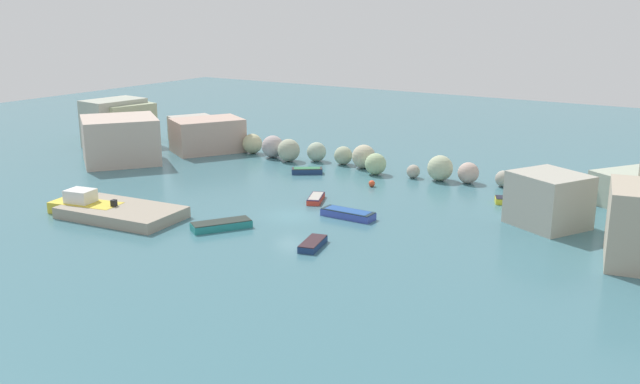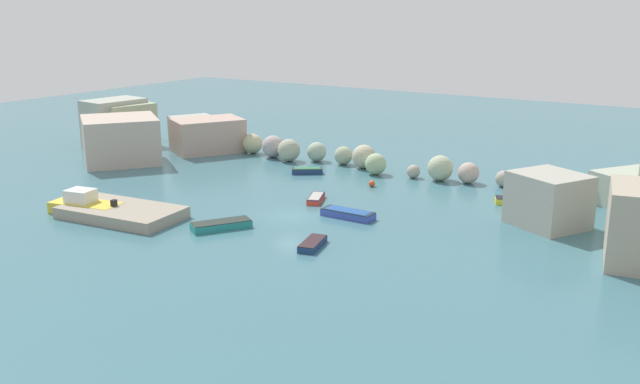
# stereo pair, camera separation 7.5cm
# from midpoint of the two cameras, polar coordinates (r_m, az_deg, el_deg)

# --- Properties ---
(cove_water) EXTENTS (160.00, 160.00, 0.00)m
(cove_water) POSITION_cam_midpoint_polar(r_m,az_deg,el_deg) (56.33, -2.43, -1.95)
(cove_water) COLOR #3E6F7B
(cove_water) RESTS_ON ground
(cliff_headland_left) EXTENTS (24.16, 21.78, 5.53)m
(cliff_headland_left) POSITION_cam_midpoint_polar(r_m,az_deg,el_deg) (84.89, -14.70, 4.88)
(cliff_headland_left) COLOR #A8B38D
(cliff_headland_left) RESTS_ON ground
(rock_breakwater) EXTENTS (39.68, 4.18, 2.58)m
(rock_breakwater) POSITION_cam_midpoint_polar(r_m,az_deg,el_deg) (70.87, 5.18, 2.49)
(rock_breakwater) COLOR #BEBB8D
(rock_breakwater) RESTS_ON ground
(stone_dock) EXTENTS (10.05, 6.14, 0.89)m
(stone_dock) POSITION_cam_midpoint_polar(r_m,az_deg,el_deg) (57.87, -15.82, -1.60)
(stone_dock) COLOR gray
(stone_dock) RESTS_ON ground
(channel_buoy) EXTENTS (0.60, 0.60, 0.60)m
(channel_buoy) POSITION_cam_midpoint_polar(r_m,az_deg,el_deg) (65.37, 4.19, 0.69)
(channel_buoy) COLOR #E04C28
(channel_buoy) RESTS_ON cove_water
(moored_boat_0) EXTENTS (1.89, 3.28, 0.49)m
(moored_boat_0) POSITION_cam_midpoint_polar(r_m,az_deg,el_deg) (49.11, -0.63, -4.22)
(moored_boat_0) COLOR navy
(moored_boat_0) RESTS_ON cove_water
(moored_boat_1) EXTENTS (3.19, 2.74, 0.58)m
(moored_boat_1) POSITION_cam_midpoint_polar(r_m,az_deg,el_deg) (70.26, -1.09, 1.75)
(moored_boat_1) COLOR navy
(moored_boat_1) RESTS_ON cove_water
(moored_boat_2) EXTENTS (3.68, 4.59, 0.60)m
(moored_boat_2) POSITION_cam_midpoint_polar(r_m,az_deg,el_deg) (53.56, -8.04, -2.66)
(moored_boat_2) COLOR teal
(moored_boat_2) RESTS_ON cove_water
(moored_boat_3) EXTENTS (2.20, 3.28, 0.49)m
(moored_boat_3) POSITION_cam_midpoint_polar(r_m,az_deg,el_deg) (60.41, -0.37, -0.51)
(moored_boat_3) COLOR red
(moored_boat_3) RESTS_ON cove_water
(moored_boat_4) EXTENTS (4.49, 2.92, 0.54)m
(moored_boat_4) POSITION_cam_midpoint_polar(r_m,az_deg,el_deg) (61.94, 15.97, -0.70)
(moored_boat_4) COLOR yellow
(moored_boat_4) RESTS_ON cove_water
(moored_boat_5) EXTENTS (6.20, 3.45, 1.94)m
(moored_boat_5) POSITION_cam_midpoint_polar(r_m,az_deg,el_deg) (59.93, -18.55, -1.01)
(moored_boat_5) COLOR gold
(moored_boat_5) RESTS_ON cove_water
(moored_boat_6) EXTENTS (4.36, 1.46, 0.62)m
(moored_boat_6) POSITION_cam_midpoint_polar(r_m,az_deg,el_deg) (55.81, 2.25, -1.77)
(moored_boat_6) COLOR #3B4DAE
(moored_boat_6) RESTS_ON cove_water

